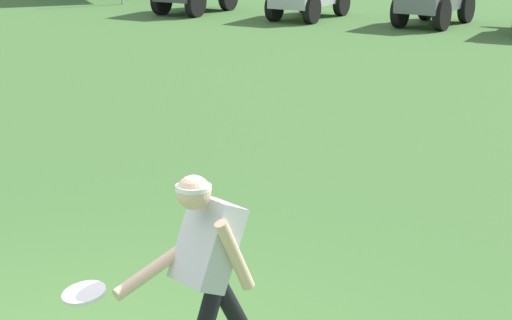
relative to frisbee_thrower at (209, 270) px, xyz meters
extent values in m
cube|color=silver|center=(0.00, 0.00, 0.17)|extent=(0.47, 0.49, 0.58)
sphere|color=beige|center=(-0.04, -0.10, 0.52)|extent=(0.28, 0.28, 0.21)
cylinder|color=white|center=(-0.04, -0.10, 0.55)|extent=(0.28, 0.28, 0.03)
cylinder|color=beige|center=(-0.28, -0.18, 0.02)|extent=(0.31, 0.55, 0.27)
cylinder|color=beige|center=(0.20, -0.04, 0.14)|extent=(0.19, 0.29, 0.49)
cylinder|color=white|center=(-0.50, -0.60, -0.01)|extent=(0.34, 0.34, 0.07)
cylinder|color=black|center=(-9.76, 16.14, -0.44)|extent=(0.23, 0.73, 0.72)
cylinder|color=black|center=(-8.78, 16.08, -0.44)|extent=(0.23, 0.73, 0.72)
cylinder|color=black|center=(-6.67, 17.91, -0.47)|extent=(0.22, 0.67, 0.66)
cylinder|color=black|center=(-5.71, 17.84, -0.47)|extent=(0.22, 0.67, 0.66)
cylinder|color=black|center=(-6.78, 16.23, -0.47)|extent=(0.22, 0.67, 0.66)
cylinder|color=black|center=(-5.82, 16.17, -0.47)|extent=(0.22, 0.67, 0.66)
cylinder|color=black|center=(-3.65, 17.97, -0.44)|extent=(0.25, 0.73, 0.72)
cylinder|color=black|center=(-2.67, 17.87, -0.44)|extent=(0.25, 0.73, 0.72)
cylinder|color=black|center=(-3.81, 16.42, -0.44)|extent=(0.25, 0.73, 0.72)
cylinder|color=black|center=(-2.83, 16.32, -0.44)|extent=(0.25, 0.73, 0.72)
camera|label=1|loc=(2.68, -5.05, 2.28)|focal=70.00mm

